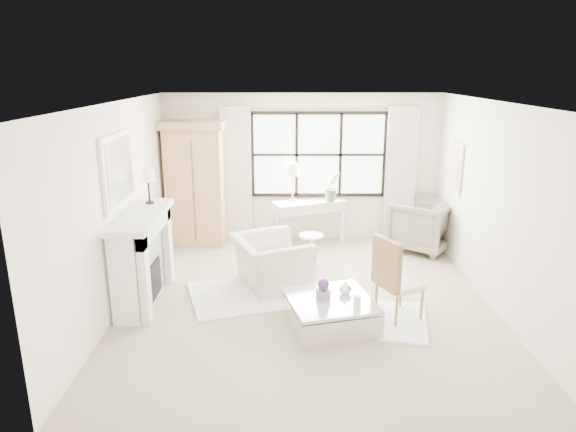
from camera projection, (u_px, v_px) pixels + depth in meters
name	position (u px, v px, depth m)	size (l,w,h in m)	color
floor	(307.00, 300.00, 7.15)	(5.50, 5.50, 0.00)	tan
ceiling	(309.00, 102.00, 6.41)	(5.50, 5.50, 0.00)	silver
wall_back	(302.00, 168.00, 9.43)	(5.00, 5.00, 0.00)	white
wall_front	(322.00, 294.00, 4.14)	(5.00, 5.00, 0.00)	beige
wall_left	(119.00, 207.00, 6.77)	(5.50, 5.50, 0.00)	white
wall_right	(496.00, 206.00, 6.79)	(5.50, 5.50, 0.00)	beige
window_pane	(318.00, 155.00, 9.34)	(2.40, 0.02, 1.50)	white
window_frame	(319.00, 155.00, 9.33)	(2.50, 0.04, 1.50)	black
curtain_rod	(320.00, 106.00, 9.04)	(0.04, 0.04, 3.30)	#B7903F
curtain_left	(236.00, 175.00, 9.36)	(0.55, 0.10, 2.47)	beige
curtain_right	(400.00, 175.00, 9.37)	(0.55, 0.10, 2.47)	beige
fireplace	(140.00, 257.00, 6.97)	(0.58, 1.66, 1.26)	white
mirror_frame	(118.00, 170.00, 6.64)	(0.05, 1.15, 0.95)	white
mirror_glass	(120.00, 170.00, 6.64)	(0.02, 1.00, 0.80)	silver
art_frame	(455.00, 168.00, 8.37)	(0.04, 0.62, 0.82)	white
art_canvas	(454.00, 168.00, 8.37)	(0.01, 0.52, 0.72)	beige
mantel_lamp	(148.00, 176.00, 7.19)	(0.22, 0.22, 0.51)	black
armoire	(196.00, 182.00, 9.21)	(1.16, 0.77, 2.24)	tan
console_table	(310.00, 222.00, 9.40)	(1.37, 0.89, 0.80)	silver
console_lamp	(293.00, 171.00, 9.14)	(0.28, 0.28, 0.69)	#AC873B
orchid_plant	(332.00, 187.00, 9.20)	(0.29, 0.24, 0.53)	#58714B
side_table	(311.00, 245.00, 8.40)	(0.40, 0.40, 0.51)	silver
rug_left	(256.00, 293.00, 7.34)	(1.83, 1.29, 0.03)	white
rug_right	(366.00, 318.00, 6.62)	(1.51, 1.13, 0.03)	white
club_armchair	(271.00, 262.00, 7.56)	(1.12, 0.98, 0.73)	beige
wingback_chair	(422.00, 225.00, 9.06)	(0.96, 0.99, 0.90)	gray
french_chair	(397.00, 296.00, 6.56)	(0.65, 0.64, 1.08)	olive
coffee_table	(330.00, 313.00, 6.37)	(1.22, 1.22, 0.38)	silver
planter_box	(323.00, 294.00, 6.30)	(0.15, 0.15, 0.11)	slate
planter_flowers	(323.00, 285.00, 6.26)	(0.14, 0.14, 0.14)	#532D71
pillar_candle	(357.00, 301.00, 6.12)	(0.10, 0.10, 0.12)	white
coffee_vase	(345.00, 288.00, 6.43)	(0.16, 0.16, 0.17)	silver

